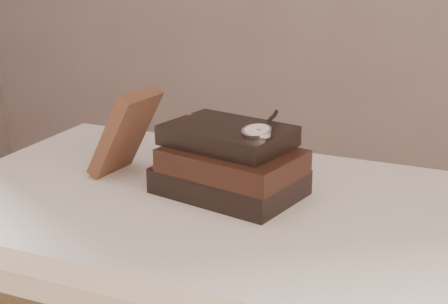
% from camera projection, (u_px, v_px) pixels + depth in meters
% --- Properties ---
extents(table, '(1.00, 0.60, 0.75)m').
position_uv_depth(table, '(223.00, 246.00, 1.17)').
color(table, silver).
rests_on(table, ground).
extents(book_stack, '(0.27, 0.21, 0.12)m').
position_uv_depth(book_stack, '(230.00, 163.00, 1.14)').
color(book_stack, black).
rests_on(book_stack, table).
extents(journal, '(0.12, 0.12, 0.17)m').
position_uv_depth(journal, '(125.00, 132.00, 1.23)').
color(journal, '#412419').
rests_on(journal, table).
extents(pocket_watch, '(0.06, 0.15, 0.02)m').
position_uv_depth(pocket_watch, '(258.00, 130.00, 1.08)').
color(pocket_watch, silver).
rests_on(pocket_watch, book_stack).
extents(eyeglasses, '(0.12, 0.13, 0.05)m').
position_uv_depth(eyeglasses, '(217.00, 137.00, 1.25)').
color(eyeglasses, silver).
rests_on(eyeglasses, book_stack).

